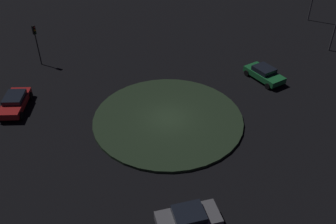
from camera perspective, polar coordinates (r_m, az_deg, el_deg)
name	(u,v)px	position (r m, az deg, el deg)	size (l,w,h in m)	color
ground_plane	(168,120)	(31.78, 0.00, -1.24)	(122.18, 122.18, 0.00)	black
roundabout_island	(168,119)	(31.71, 0.00, -1.07)	(12.81, 12.81, 0.23)	#263823
car_grey	(188,219)	(23.49, 3.14, -16.09)	(2.71, 4.18, 1.40)	slate
car_red	(15,102)	(35.41, -22.49, 1.44)	(4.36, 2.10, 1.32)	red
car_green	(264,73)	(38.23, 14.58, 5.77)	(4.50, 3.65, 1.32)	#1E7238
traffic_light_southwest	(36,38)	(40.94, -19.67, 10.72)	(0.38, 0.39, 4.38)	#2D2D2D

